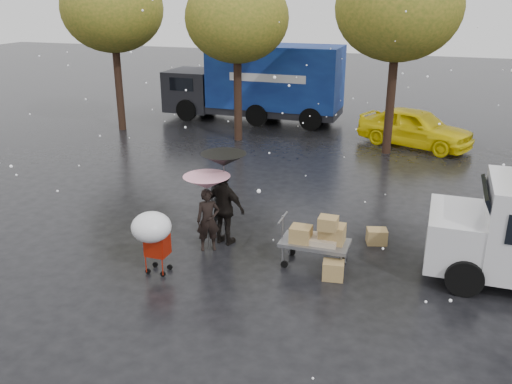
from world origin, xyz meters
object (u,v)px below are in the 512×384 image
(vendor_cart, at_px, (319,236))
(blue_truck, at_px, (258,83))
(shopping_cart, at_px, (152,230))
(person_black, at_px, (225,208))
(yellow_taxi, at_px, (415,127))
(person_pink, at_px, (208,220))

(vendor_cart, distance_m, blue_truck, 14.72)
(shopping_cart, relative_size, blue_truck, 0.18)
(person_black, xyz_separation_m, yellow_taxi, (3.74, 10.60, -0.16))
(shopping_cart, bearing_deg, yellow_taxi, 69.99)
(person_pink, xyz_separation_m, blue_truck, (-3.33, 13.44, 1.01))
(blue_truck, distance_m, yellow_taxi, 7.76)
(yellow_taxi, bearing_deg, person_black, -177.31)
(person_pink, relative_size, vendor_cart, 0.99)
(person_pink, xyz_separation_m, shopping_cart, (-0.59, -1.53, 0.31))
(person_black, xyz_separation_m, shopping_cart, (-0.83, -1.97, 0.14))
(person_black, bearing_deg, yellow_taxi, -96.80)
(vendor_cart, distance_m, shopping_cart, 3.59)
(vendor_cart, xyz_separation_m, shopping_cart, (-3.22, -1.55, 0.34))
(shopping_cart, bearing_deg, blue_truck, 100.37)
(vendor_cart, bearing_deg, person_pink, -179.57)
(blue_truck, height_order, yellow_taxi, blue_truck)
(person_black, relative_size, vendor_cart, 1.21)
(shopping_cart, xyz_separation_m, blue_truck, (-2.74, 14.96, 0.69))
(vendor_cart, bearing_deg, person_black, 169.98)
(blue_truck, bearing_deg, person_pink, -76.09)
(person_pink, height_order, vendor_cart, person_pink)
(blue_truck, bearing_deg, yellow_taxi, -18.14)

